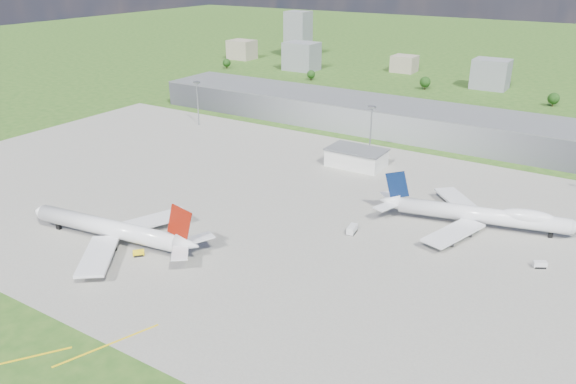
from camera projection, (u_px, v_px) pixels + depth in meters
The scene contains 20 objects.
ground at pixel (379, 137), 310.63m from camera, with size 1400.00×1400.00×0.00m, color #285019.
apron at pixel (289, 210), 219.75m from camera, with size 360.00×190.00×0.08m, color gray.
terminal at pixel (391, 118), 319.46m from camera, with size 300.00×42.00×15.00m, color gray.
ops_building at pixel (356, 158), 265.11m from camera, with size 26.00×16.00×8.00m, color silver.
mast_west at pixel (197, 95), 325.64m from camera, with size 3.50×2.00×25.90m.
mast_center at pixel (371, 123), 271.56m from camera, with size 3.50×2.00×25.90m.
airliner_red_twin at pixel (113, 230), 192.33m from camera, with size 71.52×55.31×19.64m.
airliner_blue_quad at pixel (481, 215), 203.35m from camera, with size 70.90×54.74×18.70m.
tug_yellow at pixel (139, 253), 185.67m from camera, with size 4.05×4.12×1.82m.
van_white_near at pixel (352, 230), 200.83m from camera, with size 3.24×5.93×2.83m.
van_white_far at pixel (540, 265), 178.38m from camera, with size 4.62×3.77×2.22m.
bldg_far_w at pixel (242, 50), 548.15m from camera, with size 24.00×20.00×18.00m, color gray.
bldg_w at pixel (302, 56), 492.04m from camera, with size 28.00×22.00×24.00m, color slate.
bldg_cw at pixel (404, 64), 485.88m from camera, with size 20.00×18.00×14.00m, color gray.
bldg_c at pixel (491, 74), 421.57m from camera, with size 26.00×20.00×22.00m, color slate.
bldg_tall_w at pixel (298, 34), 554.74m from camera, with size 22.00×20.00×44.00m, color slate.
tree_far_w at pixel (227, 63), 500.72m from camera, with size 7.20×7.20×8.80m.
tree_w at pixel (311, 74), 452.69m from camera, with size 6.75×6.75×8.25m.
tree_c at pixel (425, 82), 419.78m from camera, with size 8.10×8.10×9.90m.
tree_e at pixel (554, 98), 371.75m from camera, with size 7.65×7.65×9.35m.
Camera 1 is at (116.28, -129.57, 91.12)m, focal length 35.00 mm.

